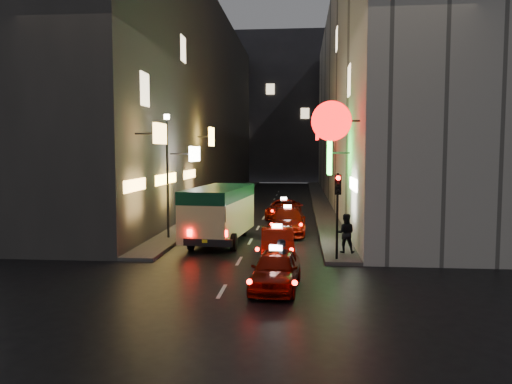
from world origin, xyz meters
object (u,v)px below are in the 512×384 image
(pedestrian_crossing, at_px, (283,260))
(traffic_light, at_px, (338,197))
(taxi_near, at_px, (276,266))
(minibus, at_px, (219,208))
(lamp_post, at_px, (167,167))

(pedestrian_crossing, bearing_deg, traffic_light, -38.75)
(taxi_near, distance_m, pedestrian_crossing, 0.31)
(minibus, bearing_deg, taxi_near, -68.40)
(taxi_near, relative_size, lamp_post, 0.77)
(traffic_light, bearing_deg, pedestrian_crossing, -118.42)
(minibus, height_order, taxi_near, minibus)
(minibus, xyz_separation_m, taxi_near, (3.22, -8.12, -1.00))
(lamp_post, bearing_deg, minibus, -7.18)
(minibus, bearing_deg, lamp_post, 172.82)
(taxi_near, height_order, traffic_light, traffic_light)
(traffic_light, bearing_deg, taxi_near, -120.11)
(pedestrian_crossing, bearing_deg, minibus, 12.90)
(minibus, height_order, traffic_light, traffic_light)
(minibus, relative_size, pedestrian_crossing, 3.58)
(minibus, distance_m, pedestrian_crossing, 8.75)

